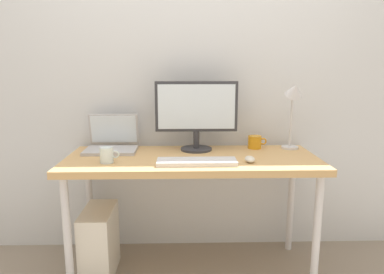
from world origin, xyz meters
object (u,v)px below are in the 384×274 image
at_px(desk, 192,168).
at_px(mouse, 250,159).
at_px(monitor, 196,111).
at_px(glass_cup, 107,155).
at_px(computer_tower, 99,242).
at_px(laptop, 112,141).
at_px(desk_lamp, 294,100).
at_px(keyboard, 197,162).
at_px(coffee_mug, 255,142).

xyz_separation_m(desk, mouse, (0.32, -0.13, 0.09)).
bearing_deg(desk, monitor, 79.20).
bearing_deg(monitor, glass_cup, -150.07).
bearing_deg(desk, computer_tower, -176.70).
relative_size(laptop, computer_tower, 0.76).
bearing_deg(desk_lamp, computer_tower, -170.51).
distance_m(keyboard, coffee_mug, 0.55).
bearing_deg(desk, desk_lamp, 14.74).
distance_m(glass_cup, computer_tower, 0.59).
relative_size(desk, desk_lamp, 3.33).
bearing_deg(glass_cup, desk, 14.53).
height_order(laptop, coffee_mug, laptop).
height_order(mouse, coffee_mug, coffee_mug).
xyz_separation_m(desk, monitor, (0.03, 0.17, 0.32)).
height_order(laptop, computer_tower, laptop).
bearing_deg(computer_tower, laptop, 74.73).
relative_size(laptop, keyboard, 0.73).
bearing_deg(keyboard, mouse, 6.06).
xyz_separation_m(mouse, coffee_mug, (0.10, 0.34, 0.03)).
distance_m(monitor, laptop, 0.57).
bearing_deg(coffee_mug, mouse, -105.82).
bearing_deg(glass_cup, mouse, -0.47).
distance_m(mouse, computer_tower, 1.05).
height_order(desk_lamp, glass_cup, desk_lamp).
xyz_separation_m(laptop, keyboard, (0.53, -0.35, -0.05)).
xyz_separation_m(monitor, keyboard, (-0.01, -0.33, -0.24)).
xyz_separation_m(laptop, mouse, (0.83, -0.32, -0.04)).
height_order(monitor, coffee_mug, monitor).
bearing_deg(coffee_mug, desk, -153.07).
bearing_deg(coffee_mug, glass_cup, -159.42).
distance_m(desk, monitor, 0.36).
xyz_separation_m(monitor, computer_tower, (-0.60, -0.20, -0.78)).
relative_size(monitor, glass_cup, 4.74).
height_order(mouse, computer_tower, mouse).
height_order(laptop, glass_cup, laptop).
bearing_deg(keyboard, monitor, 88.22).
xyz_separation_m(coffee_mug, glass_cup, (-0.90, -0.34, 0.00)).
bearing_deg(desk, mouse, -22.03).
height_order(coffee_mug, glass_cup, glass_cup).
bearing_deg(desk_lamp, monitor, -179.94).
height_order(desk, monitor, monitor).
xyz_separation_m(laptop, glass_cup, (0.03, -0.31, -0.01)).
xyz_separation_m(laptop, coffee_mug, (0.93, 0.03, -0.02)).
relative_size(mouse, glass_cup, 0.82).
relative_size(desk_lamp, keyboard, 1.02).
bearing_deg(keyboard, computer_tower, 167.63).
distance_m(laptop, keyboard, 0.64).
height_order(monitor, computer_tower, monitor).
bearing_deg(mouse, desk, 157.97).
relative_size(monitor, computer_tower, 1.23).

